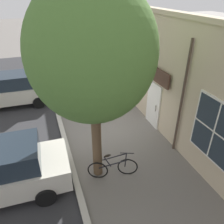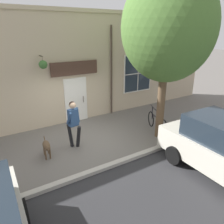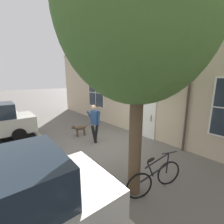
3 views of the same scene
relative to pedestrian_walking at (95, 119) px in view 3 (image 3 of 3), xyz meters
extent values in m
plane|color=#66605B|center=(-0.15, 0.60, -1.09)|extent=(90.00, 90.00, 0.00)
cube|color=#B2ADA3|center=(1.85, 0.60, -1.03)|extent=(0.20, 28.00, 0.12)
cube|color=#C6B293|center=(-2.50, 0.60, 1.34)|extent=(0.30, 18.00, 4.86)
cube|color=#C6B293|center=(-2.50, 0.60, 3.85)|extent=(0.42, 18.00, 0.16)
cube|color=white|center=(-2.33, 1.09, -0.04)|extent=(0.10, 1.10, 2.10)
cube|color=#232D38|center=(-2.30, 1.09, -0.09)|extent=(0.03, 0.90, 1.90)
cylinder|color=#47382D|center=(-2.24, 1.44, -0.04)|extent=(0.03, 0.03, 0.30)
cube|color=#4C3328|center=(-2.23, 1.09, 1.46)|extent=(0.08, 2.20, 0.60)
cylinder|color=#47382D|center=(-2.27, 3.04, 1.09)|extent=(0.09, 0.09, 4.37)
cylinder|color=#47382D|center=(-2.11, -0.36, 2.07)|extent=(0.44, 0.04, 0.04)
cylinder|color=#47382D|center=(-1.93, -0.36, 1.89)|extent=(0.01, 0.01, 0.34)
cone|color=#2D2823|center=(-1.93, -0.36, 1.67)|extent=(0.32, 0.32, 0.18)
sphere|color=#3D6B33|center=(-1.93, -0.36, 1.76)|extent=(0.34, 0.34, 0.34)
cube|color=white|center=(-2.33, -3.31, 0.86)|extent=(0.08, 1.82, 2.02)
cube|color=#232D38|center=(-2.30, -3.31, 0.86)|extent=(0.03, 1.70, 1.90)
cube|color=white|center=(-2.28, -3.31, 0.86)|extent=(0.04, 0.04, 1.90)
cube|color=white|center=(-2.28, -3.31, 0.86)|extent=(0.04, 1.70, 0.04)
cylinder|color=black|center=(0.13, 0.10, -0.66)|extent=(0.32, 0.18, 0.87)
cylinder|color=black|center=(-0.14, -0.11, -0.66)|extent=(0.32, 0.18, 0.87)
cube|color=#2D4C7A|center=(0.00, 0.00, 0.09)|extent=(0.28, 0.37, 0.63)
sphere|color=tan|center=(0.02, 0.00, 0.56)|extent=(0.24, 0.24, 0.24)
sphere|color=black|center=(-0.01, 0.00, 0.58)|extent=(0.23, 0.23, 0.23)
cylinder|color=#2D4C7A|center=(-0.08, 0.22, 0.12)|extent=(0.17, 0.11, 0.57)
cylinder|color=#2D4C7A|center=(0.14, -0.21, 0.14)|extent=(0.34, 0.14, 0.52)
ellipsoid|color=brown|center=(0.15, -1.10, -0.64)|extent=(0.64, 0.33, 0.22)
cylinder|color=brown|center=(0.35, -1.05, -0.92)|extent=(0.06, 0.06, 0.35)
cylinder|color=brown|center=(0.33, -1.20, -0.92)|extent=(0.06, 0.06, 0.35)
cylinder|color=brown|center=(-0.02, -1.00, -0.92)|extent=(0.06, 0.06, 0.35)
cylinder|color=brown|center=(-0.04, -1.14, -0.92)|extent=(0.06, 0.06, 0.35)
sphere|color=brown|center=(0.52, -1.15, -0.56)|extent=(0.18, 0.18, 0.18)
cone|color=brown|center=(0.63, -1.16, -0.58)|extent=(0.11, 0.10, 0.09)
cone|color=brown|center=(0.51, -1.10, -0.47)|extent=(0.06, 0.06, 0.07)
cone|color=brown|center=(0.50, -1.20, -0.47)|extent=(0.06, 0.06, 0.07)
cylinder|color=brown|center=(-0.23, -1.04, -0.59)|extent=(0.21, 0.07, 0.14)
cylinder|color=brown|center=(1.01, 3.31, 0.41)|extent=(0.31, 0.31, 3.01)
ellipsoid|color=#4C7533|center=(1.01, 3.31, 3.14)|extent=(3.49, 3.14, 3.84)
sphere|color=#4C7533|center=(0.83, 3.43, 2.52)|extent=(1.65, 1.65, 1.65)
torus|color=black|center=(0.06, 3.72, -0.76)|extent=(0.67, 0.31, 0.70)
torus|color=black|center=(1.08, 3.54, -0.76)|extent=(0.67, 0.31, 0.70)
cylinder|color=black|center=(0.57, 3.63, -0.56)|extent=(0.97, 0.21, 0.25)
cylinder|color=black|center=(0.75, 3.60, -0.42)|extent=(0.26, 0.08, 0.46)
cylinder|color=black|center=(0.52, 3.64, -0.24)|extent=(0.81, 0.18, 0.21)
cylinder|color=black|center=(0.13, 3.71, -0.44)|extent=(0.08, 0.05, 0.58)
cylinder|color=black|center=(0.10, 3.71, -0.14)|extent=(0.44, 0.20, 0.03)
ellipsoid|color=black|center=(0.75, 3.60, -0.16)|extent=(0.26, 0.14, 0.11)
cylinder|color=black|center=(2.69, -2.37, -0.78)|extent=(0.63, 0.20, 0.62)
cylinder|color=black|center=(2.63, -4.13, -0.78)|extent=(0.63, 0.20, 0.62)
cylinder|color=black|center=(2.78, 2.30, -0.78)|extent=(0.63, 0.20, 0.62)
camera|label=1|loc=(2.43, 8.83, 4.66)|focal=35.00mm
camera|label=2|loc=(6.94, -2.68, 3.04)|focal=35.00mm
camera|label=3|loc=(3.62, 5.54, 1.76)|focal=24.00mm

